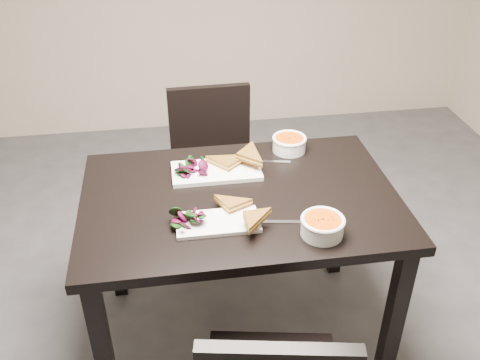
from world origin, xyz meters
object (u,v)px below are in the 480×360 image
(soup_bowl_far, at_px, (289,143))
(plate_near, at_px, (218,222))
(plate_far, at_px, (216,171))
(chair_far, at_px, (213,161))
(table, at_px, (240,216))
(soup_bowl_near, at_px, (322,225))

(soup_bowl_far, bearing_deg, plate_near, -127.74)
(plate_far, bearing_deg, chair_far, 85.74)
(table, height_order, soup_bowl_far, soup_bowl_far)
(plate_far, bearing_deg, soup_bowl_far, 22.23)
(table, relative_size, plate_near, 4.10)
(chair_far, distance_m, soup_bowl_far, 0.59)
(chair_far, bearing_deg, soup_bowl_near, -76.29)
(plate_near, relative_size, soup_bowl_near, 1.93)
(table, relative_size, soup_bowl_near, 7.90)
(table, bearing_deg, soup_bowl_far, 49.77)
(soup_bowl_far, bearing_deg, soup_bowl_near, -92.08)
(soup_bowl_near, height_order, soup_bowl_far, soup_bowl_near)
(soup_bowl_near, bearing_deg, soup_bowl_far, 87.92)
(table, distance_m, plate_far, 0.22)
(plate_near, bearing_deg, soup_bowl_far, 52.26)
(table, distance_m, soup_bowl_far, 0.43)
(table, bearing_deg, plate_far, 111.95)
(chair_far, height_order, soup_bowl_near, chair_far)
(table, distance_m, plate_near, 0.22)
(chair_far, height_order, plate_near, chair_far)
(chair_far, relative_size, soup_bowl_far, 5.74)
(chair_far, height_order, plate_far, chair_far)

